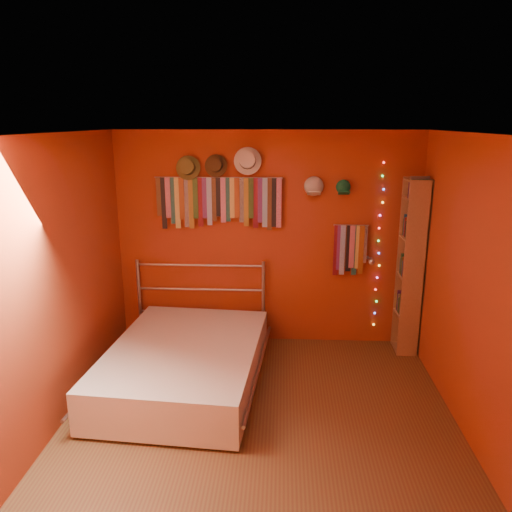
% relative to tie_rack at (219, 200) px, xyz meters
% --- Properties ---
extents(ground, '(3.50, 3.50, 0.00)m').
position_rel_tie_rack_xyz_m(ground, '(0.55, -1.68, -1.72)').
color(ground, brown).
rests_on(ground, ground).
extents(back_wall, '(3.50, 0.02, 2.50)m').
position_rel_tie_rack_xyz_m(back_wall, '(0.55, 0.07, -0.47)').
color(back_wall, maroon).
rests_on(back_wall, ground).
extents(right_wall, '(0.02, 3.50, 2.50)m').
position_rel_tie_rack_xyz_m(right_wall, '(2.30, -1.68, -0.47)').
color(right_wall, maroon).
rests_on(right_wall, ground).
extents(left_wall, '(0.02, 3.50, 2.50)m').
position_rel_tie_rack_xyz_m(left_wall, '(-1.20, -1.68, -0.47)').
color(left_wall, maroon).
rests_on(left_wall, ground).
extents(ceiling, '(3.50, 3.50, 0.02)m').
position_rel_tie_rack_xyz_m(ceiling, '(0.55, -1.68, 0.78)').
color(ceiling, white).
rests_on(ceiling, back_wall).
extents(tie_rack, '(1.45, 0.03, 0.60)m').
position_rel_tie_rack_xyz_m(tie_rack, '(0.00, 0.00, 0.00)').
color(tie_rack, '#A5A5AA').
rests_on(tie_rack, back_wall).
extents(small_tie_rack, '(0.40, 0.03, 0.60)m').
position_rel_tie_rack_xyz_m(small_tie_rack, '(1.50, 0.00, -0.54)').
color(small_tie_rack, '#A5A5AA').
rests_on(small_tie_rack, back_wall).
extents(fedora_olive, '(0.27, 0.15, 0.27)m').
position_rel_tie_rack_xyz_m(fedora_olive, '(-0.34, -0.03, 0.37)').
color(fedora_olive, brown).
rests_on(fedora_olive, back_wall).
extents(fedora_brown, '(0.25, 0.14, 0.25)m').
position_rel_tie_rack_xyz_m(fedora_brown, '(-0.03, -0.03, 0.39)').
color(fedora_brown, '#442F18').
rests_on(fedora_brown, back_wall).
extents(fedora_white, '(0.31, 0.17, 0.30)m').
position_rel_tie_rack_xyz_m(fedora_white, '(0.33, -0.03, 0.45)').
color(fedora_white, silver).
rests_on(fedora_white, back_wall).
extents(cap_white, '(0.20, 0.25, 0.20)m').
position_rel_tie_rack_xyz_m(cap_white, '(1.07, 0.01, 0.16)').
color(cap_white, beige).
rests_on(cap_white, back_wall).
extents(cap_green, '(0.17, 0.21, 0.17)m').
position_rel_tie_rack_xyz_m(cap_green, '(1.39, 0.01, 0.15)').
color(cap_green, '#16653A').
rests_on(cap_green, back_wall).
extents(fairy_lights, '(0.05, 0.02, 1.94)m').
position_rel_tie_rack_xyz_m(fairy_lights, '(1.83, 0.03, -0.53)').
color(fairy_lights, '#FF3333').
rests_on(fairy_lights, back_wall).
extents(reading_lamp, '(0.07, 0.31, 0.09)m').
position_rel_tie_rack_xyz_m(reading_lamp, '(1.72, -0.17, -0.65)').
color(reading_lamp, '#A5A5AA').
rests_on(reading_lamp, back_wall).
extents(bookshelf, '(0.25, 0.34, 2.00)m').
position_rel_tie_rack_xyz_m(bookshelf, '(2.20, -0.15, -0.71)').
color(bookshelf, brown).
rests_on(bookshelf, ground).
extents(bed, '(1.68, 2.14, 1.01)m').
position_rel_tie_rack_xyz_m(bed, '(-0.24, -1.09, -1.49)').
color(bed, '#A5A5AA').
rests_on(bed, ground).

